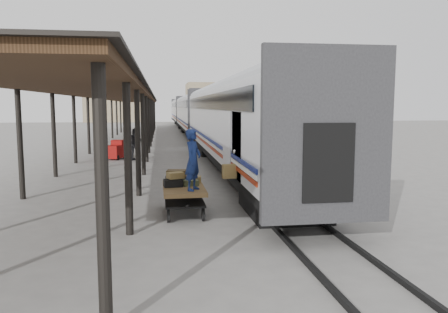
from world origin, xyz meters
name	(u,v)px	position (x,y,z in m)	size (l,w,h in m)	color
ground	(179,214)	(0.00, 0.00, 0.00)	(160.00, 160.00, 0.00)	slate
train	(195,112)	(3.19, 33.79, 2.69)	(3.45, 76.01, 4.01)	silver
canopy	(125,98)	(-3.40, 24.00, 4.00)	(4.90, 64.30, 4.15)	#422B19
rails	(195,136)	(3.20, 34.00, 0.06)	(1.54, 150.00, 0.12)	black
building_far	(230,103)	(14.00, 78.00, 4.00)	(18.00, 10.00, 8.00)	tan
building_left	(115,108)	(-10.00, 82.00, 3.00)	(12.00, 8.00, 6.00)	tan
baggage_cart	(184,193)	(0.16, 0.00, 0.65)	(1.27, 2.41, 0.86)	brown
suitcase_stack	(179,179)	(0.05, 0.37, 1.04)	(1.24, 1.12, 0.44)	#313133
luggage_tug	(116,151)	(-3.30, 14.64, 0.54)	(1.24, 1.54, 1.19)	maroon
porter	(193,160)	(0.41, -0.65, 1.76)	(0.66, 0.43, 1.80)	navy
pedestrian	(135,144)	(-2.07, 13.79, 0.99)	(1.16, 0.48, 1.98)	black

